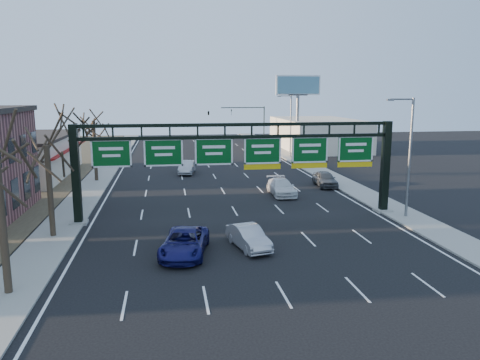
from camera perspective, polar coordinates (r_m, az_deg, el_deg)
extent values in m
plane|color=black|center=(28.23, 2.30, -8.78)|extent=(160.00, 160.00, 0.00)
cube|color=gray|center=(47.64, -17.89, -1.18)|extent=(3.00, 120.00, 0.12)
cube|color=gray|center=(50.38, 12.22, -0.28)|extent=(3.00, 120.00, 0.12)
cube|color=white|center=(47.34, -2.40, -0.81)|extent=(21.60, 120.00, 0.01)
cube|color=black|center=(35.19, -19.39, 0.57)|extent=(0.55, 0.55, 7.20)
cube|color=gray|center=(35.93, -19.04, -4.94)|extent=(1.20, 1.20, 0.20)
cube|color=black|center=(38.51, 17.28, 1.51)|extent=(0.55, 0.55, 7.20)
cube|color=gray|center=(39.19, 17.00, -3.54)|extent=(1.20, 1.20, 0.20)
cube|color=black|center=(34.58, -0.20, 6.77)|extent=(23.40, 0.25, 0.25)
cube|color=black|center=(34.66, -0.20, 5.28)|extent=(23.40, 0.25, 0.25)
cube|color=#054615|center=(34.60, -15.41, 3.14)|extent=(2.80, 0.10, 2.00)
cube|color=#054615|center=(34.37, -9.32, 3.34)|extent=(2.80, 0.10, 2.00)
cube|color=#054615|center=(34.54, -3.21, 3.49)|extent=(2.80, 0.10, 2.00)
cube|color=#054615|center=(35.09, 2.76, 3.61)|extent=(2.80, 0.10, 2.00)
cube|color=yellow|center=(35.26, 2.74, 1.64)|extent=(2.80, 0.10, 0.40)
cube|color=#054615|center=(36.01, 8.50, 3.69)|extent=(2.80, 0.10, 2.00)
cube|color=yellow|center=(36.17, 8.45, 1.77)|extent=(2.80, 0.10, 0.40)
cube|color=#054615|center=(37.27, 13.91, 3.72)|extent=(2.80, 0.10, 2.00)
cube|color=yellow|center=(37.43, 13.82, 1.87)|extent=(2.80, 0.10, 0.40)
cube|color=beige|center=(57.90, -25.19, 2.49)|extent=(10.00, 18.00, 4.40)
cube|color=#332B26|center=(57.66, -25.37, 4.80)|extent=(10.40, 18.40, 0.30)
cube|color=maroon|center=(56.58, -20.29, 3.49)|extent=(1.20, 18.00, 0.40)
cube|color=beige|center=(80.47, 9.42, 5.57)|extent=(12.00, 20.00, 5.00)
cylinder|color=#2F241A|center=(24.13, -26.98, -5.02)|extent=(0.36, 0.36, 6.46)
cylinder|color=#2F241A|center=(32.61, -22.17, -1.16)|extent=(0.36, 0.36, 6.08)
cylinder|color=#2F241A|center=(42.20, -19.18, 2.08)|extent=(0.36, 0.36, 6.84)
cylinder|color=#2F241A|center=(52.01, -17.26, 3.49)|extent=(0.36, 0.36, 6.46)
cylinder|color=slate|center=(37.03, 19.97, 2.60)|extent=(0.20, 0.20, 9.00)
cylinder|color=slate|center=(36.30, 19.15, 9.48)|extent=(1.80, 0.12, 0.12)
cube|color=slate|center=(35.89, 17.86, 9.47)|extent=(0.50, 0.22, 0.15)
cylinder|color=slate|center=(68.63, 6.20, 6.58)|extent=(0.20, 0.20, 9.00)
cylinder|color=slate|center=(68.24, 5.53, 10.27)|extent=(1.80, 0.12, 0.12)
cube|color=slate|center=(68.02, 4.78, 10.24)|extent=(0.50, 0.22, 0.15)
cylinder|color=slate|center=(74.09, 6.99, 6.76)|extent=(0.50, 0.50, 9.00)
cube|color=slate|center=(73.93, 7.07, 10.25)|extent=(3.00, 0.30, 0.20)
cube|color=white|center=(73.94, 7.10, 11.41)|extent=(7.00, 0.30, 3.00)
cube|color=teal|center=(73.75, 7.14, 11.41)|extent=(6.60, 0.05, 2.60)
cylinder|color=black|center=(83.08, 2.94, 6.55)|extent=(0.18, 0.18, 7.00)
cylinder|color=black|center=(82.22, 0.34, 8.82)|extent=(7.60, 0.14, 0.14)
imported|color=black|center=(81.95, -1.05, 8.25)|extent=(0.20, 0.20, 1.00)
imported|color=black|center=(81.50, -3.87, 8.22)|extent=(0.54, 0.54, 1.62)
imported|color=#151457|center=(27.75, -6.78, -7.58)|extent=(3.44, 5.70, 1.48)
imported|color=#A7A7AB|center=(28.72, 1.04, -6.98)|extent=(2.39, 4.42, 1.38)
imported|color=white|center=(43.56, 5.07, -0.87)|extent=(2.06, 5.05, 1.46)
imported|color=#45494B|center=(48.10, 10.32, 0.13)|extent=(2.05, 4.58, 1.53)
imported|color=#A4A4A8|center=(55.15, -6.49, 1.55)|extent=(2.32, 4.75, 1.50)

